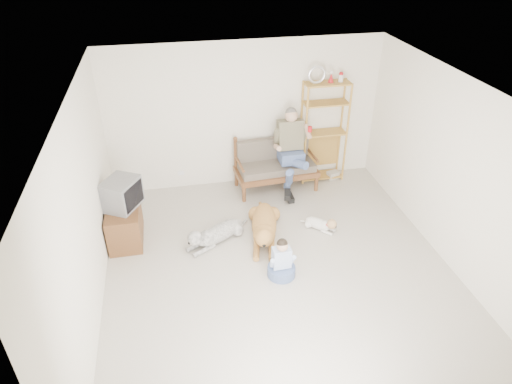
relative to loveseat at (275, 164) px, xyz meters
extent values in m
plane|color=beige|center=(-0.50, -2.40, -0.49)|extent=(5.50, 5.50, 0.00)
plane|color=silver|center=(-0.50, -2.40, 2.21)|extent=(5.50, 5.50, 0.00)
plane|color=white|center=(-0.50, 0.35, 0.86)|extent=(5.00, 0.00, 5.00)
plane|color=white|center=(-0.50, -5.15, 0.86)|extent=(5.00, 0.00, 5.00)
plane|color=white|center=(-3.00, -2.40, 0.86)|extent=(0.00, 5.50, 5.50)
plane|color=white|center=(2.00, -2.40, 0.86)|extent=(0.00, 5.50, 5.50)
cube|color=brown|center=(0.00, -0.07, -0.14)|extent=(1.55, 0.80, 0.10)
cube|color=#6B6152|center=(0.00, -0.07, -0.02)|extent=(1.42, 0.70, 0.13)
cube|color=#6B6152|center=(0.00, 0.17, 0.21)|extent=(1.39, 0.22, 0.45)
cylinder|color=brown|center=(0.00, 0.23, 0.41)|extent=(1.40, 0.15, 0.05)
cylinder|color=brown|center=(-0.70, -0.37, -0.34)|extent=(0.07, 0.07, 0.30)
cylinder|color=brown|center=(-0.70, 0.23, -0.01)|extent=(0.07, 0.07, 0.95)
cylinder|color=brown|center=(0.70, -0.37, -0.34)|extent=(0.07, 0.07, 0.30)
cylinder|color=brown|center=(0.70, 0.23, -0.01)|extent=(0.07, 0.07, 0.95)
cube|color=#54639B|center=(0.26, -0.10, 0.19)|extent=(0.43, 0.41, 0.22)
cube|color=#72694F|center=(0.26, 0.00, 0.57)|extent=(0.45, 0.31, 0.57)
sphere|color=tan|center=(0.26, -0.03, 0.95)|extent=(0.23, 0.23, 0.23)
sphere|color=#5F5A54|center=(0.26, -0.01, 0.99)|extent=(0.20, 0.20, 0.20)
cylinder|color=red|center=(0.55, -0.23, 0.75)|extent=(0.08, 0.08, 0.10)
cube|color=#BB8A3B|center=(0.95, 0.15, 1.43)|extent=(0.82, 0.34, 0.03)
torus|color=silver|center=(0.74, 0.15, 1.60)|extent=(0.33, 0.05, 0.33)
cone|color=red|center=(1.01, 0.15, 1.53)|extent=(0.11, 0.11, 0.17)
cylinder|color=#BB8A3B|center=(0.55, -0.01, 0.48)|extent=(0.04, 0.04, 1.94)
cylinder|color=#BB8A3B|center=(0.55, 0.30, 0.48)|extent=(0.04, 0.04, 1.94)
cylinder|color=#BB8A3B|center=(1.35, -0.01, 0.48)|extent=(0.04, 0.04, 1.94)
cylinder|color=#BB8A3B|center=(1.35, 0.30, 0.48)|extent=(0.04, 0.04, 1.94)
cube|color=silver|center=(1.20, 0.08, -0.42)|extent=(0.25, 0.21, 0.14)
cube|color=brown|center=(-2.72, -1.15, -0.19)|extent=(0.50, 0.90, 0.60)
cube|color=brown|center=(-2.96, -1.37, -0.19)|extent=(0.02, 0.40, 0.50)
cube|color=brown|center=(-2.96, -0.93, -0.19)|extent=(0.02, 0.40, 0.50)
cube|color=slate|center=(-2.70, -1.10, 0.35)|extent=(0.66, 0.70, 0.46)
cube|color=black|center=(-2.51, -1.21, 0.35)|extent=(0.25, 0.42, 0.37)
cube|color=white|center=(-1.75, 0.33, -0.19)|extent=(0.12, 0.02, 0.08)
ellipsoid|color=#BA7F40|center=(-0.52, -1.41, -0.31)|extent=(0.63, 1.18, 0.35)
sphere|color=#BA7F40|center=(-0.59, -1.74, -0.29)|extent=(0.35, 0.35, 0.35)
sphere|color=#BA7F40|center=(-0.66, -2.01, -0.13)|extent=(0.28, 0.28, 0.28)
ellipsoid|color=#BA7F40|center=(-0.68, -2.14, -0.16)|extent=(0.16, 0.22, 0.11)
cylinder|color=#BA7F40|center=(-0.40, -0.86, -0.41)|extent=(0.11, 0.45, 0.06)
ellipsoid|color=#BA7F40|center=(-0.74, -1.97, -0.13)|extent=(0.08, 0.10, 0.14)
ellipsoid|color=#BA7F40|center=(-0.55, -2.01, -0.13)|extent=(0.08, 0.10, 0.14)
ellipsoid|color=white|center=(-1.25, -1.45, -0.35)|extent=(0.92, 0.73, 0.27)
sphere|color=white|center=(-1.48, -1.59, -0.33)|extent=(0.27, 0.27, 0.27)
sphere|color=white|center=(-1.67, -1.70, -0.22)|extent=(0.23, 0.23, 0.23)
ellipsoid|color=white|center=(-1.76, -1.76, -0.24)|extent=(0.19, 0.17, 0.09)
cylinder|color=white|center=(-0.86, -1.22, -0.43)|extent=(0.26, 0.31, 0.04)
ellipsoid|color=white|center=(-1.69, -1.62, -0.22)|extent=(0.09, 0.08, 0.11)
ellipsoid|color=white|center=(-1.61, -1.76, -0.22)|extent=(0.09, 0.08, 0.11)
ellipsoid|color=white|center=(0.37, -1.47, -0.40)|extent=(0.46, 0.47, 0.18)
sphere|color=white|center=(0.47, -1.57, -0.38)|extent=(0.18, 0.18, 0.18)
sphere|color=tan|center=(0.55, -1.65, -0.31)|extent=(0.16, 0.16, 0.16)
ellipsoid|color=tan|center=(0.60, -1.70, -0.32)|extent=(0.13, 0.13, 0.06)
cylinder|color=white|center=(0.22, -1.31, -0.45)|extent=(0.18, 0.10, 0.03)
cone|color=tan|center=(0.50, -1.68, -0.26)|extent=(0.05, 0.05, 0.06)
cone|color=tan|center=(0.58, -1.60, -0.26)|extent=(0.05, 0.05, 0.06)
torus|color=red|center=(0.53, -1.63, -0.32)|extent=(0.15, 0.15, 0.02)
cylinder|color=#54639B|center=(-0.50, -2.47, -0.41)|extent=(0.41, 0.41, 0.15)
cube|color=silver|center=(-0.50, -2.46, -0.17)|extent=(0.27, 0.18, 0.31)
sphere|color=tan|center=(-0.50, -2.47, 0.05)|extent=(0.17, 0.17, 0.17)
sphere|color=black|center=(-0.50, -2.46, 0.08)|extent=(0.16, 0.16, 0.16)
camera|label=1|loc=(-1.86, -7.31, 4.02)|focal=32.00mm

